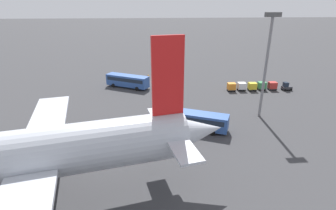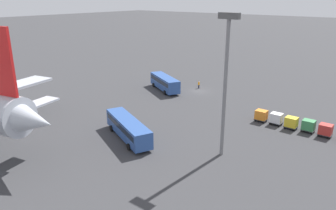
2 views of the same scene
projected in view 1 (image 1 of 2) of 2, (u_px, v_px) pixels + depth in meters
The scene contains 12 objects.
ground_plane at pixel (154, 82), 73.22m from camera, with size 600.00×600.00×0.00m, color #38383A.
airplane at pixel (22, 157), 25.82m from camera, with size 43.92×37.25×18.00m.
shuttle_bus_near at pixel (128, 80), 68.07m from camera, with size 11.44×7.99×3.27m.
shuttle_bus_far at pixel (192, 119), 46.02m from camera, with size 12.73×7.73×3.08m.
baggage_tug at pixel (286, 87), 66.30m from camera, with size 2.50×1.80×2.10m.
worker_person at pixel (148, 77), 74.73m from camera, with size 0.38×0.38×1.74m.
cargo_cart_red at pixel (272, 85), 66.45m from camera, with size 2.00×1.69×2.06m.
cargo_cart_green at pixel (262, 85), 66.45m from camera, with size 2.00×1.69×2.06m.
cargo_cart_yellow at pixel (252, 86), 65.87m from camera, with size 2.00×1.69×2.06m.
cargo_cart_white at pixel (242, 86), 65.96m from camera, with size 2.00×1.69×2.06m.
cargo_cart_orange at pixel (231, 86), 65.58m from camera, with size 2.00×1.69×2.06m.
light_pole at pixel (267, 57), 47.39m from camera, with size 2.80×0.70×19.37m.
Camera 1 is at (1.85, 70.50, 21.10)m, focal length 28.00 mm.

